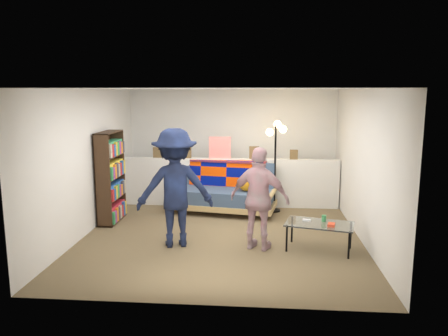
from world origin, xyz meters
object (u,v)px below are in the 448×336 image
object	(u,v)px
futon_sofa	(225,191)
bookshelf	(111,180)
person_left	(175,188)
coffee_table	(320,225)
person_right	(259,199)
floor_lamp	(276,148)

from	to	relation	value
futon_sofa	bookshelf	bearing A→B (deg)	-157.78
futon_sofa	person_left	size ratio (longest dim) A/B	1.18
futon_sofa	coffee_table	size ratio (longest dim) A/B	1.96
person_right	floor_lamp	bearing A→B (deg)	-79.11
coffee_table	futon_sofa	bearing A→B (deg)	128.26
coffee_table	person_left	bearing A→B (deg)	178.75
floor_lamp	person_left	distance (m)	2.65
futon_sofa	bookshelf	world-z (taller)	bookshelf
floor_lamp	person_right	bearing A→B (deg)	-98.12
floor_lamp	person_left	bearing A→B (deg)	-127.40
bookshelf	coffee_table	xyz separation A→B (m)	(3.61, -1.19, -0.38)
bookshelf	person_left	xyz separation A→B (m)	(1.41, -1.15, 0.14)
coffee_table	floor_lamp	xyz separation A→B (m)	(-0.60, 2.14, 0.88)
person_left	person_right	xyz separation A→B (m)	(1.29, -0.07, -0.13)
person_left	futon_sofa	bearing A→B (deg)	-122.16
bookshelf	coffee_table	world-z (taller)	bookshelf
futon_sofa	floor_lamp	distance (m)	1.32
floor_lamp	person_right	size ratio (longest dim) A/B	1.15
futon_sofa	person_left	distance (m)	2.12
person_right	person_left	bearing A→B (deg)	15.83
bookshelf	person_right	xyz separation A→B (m)	(2.70, -1.22, 0.01)
coffee_table	person_right	distance (m)	0.99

